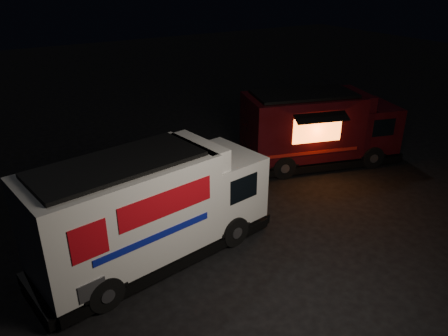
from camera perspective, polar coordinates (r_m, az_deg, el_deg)
ground at (r=13.34m, az=1.44°, el=-9.93°), size 80.00×80.00×0.00m
white_truck at (r=12.23m, az=-9.15°, el=-4.90°), size 7.39×3.57×3.21m
red_truck at (r=18.53m, az=12.51°, el=5.16°), size 7.07×4.22×3.09m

